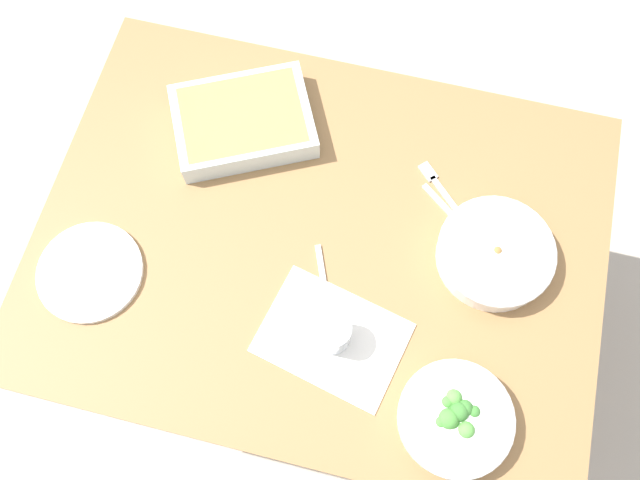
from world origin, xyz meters
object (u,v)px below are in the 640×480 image
(side_plate, at_px, (90,272))
(spoon_spare, at_px, (326,296))
(stew_bowl, at_px, (495,253))
(broccoli_bowl, at_px, (455,418))
(spoon_by_stew, at_px, (459,223))
(fork_on_table, at_px, (442,190))
(drink_cup, at_px, (333,334))
(baking_dish, at_px, (243,121))
(spoon_by_broccoli, at_px, (442,399))

(side_plate, height_order, spoon_spare, side_plate)
(side_plate, relative_size, spoon_spare, 1.30)
(stew_bowl, height_order, broccoli_bowl, broccoli_bowl)
(side_plate, bearing_deg, broccoli_bowl, 171.72)
(spoon_by_stew, bearing_deg, stew_bowl, 142.15)
(fork_on_table, bearing_deg, broccoli_bowl, 102.49)
(side_plate, bearing_deg, drink_cup, 178.56)
(spoon_by_stew, xyz_separation_m, fork_on_table, (0.05, -0.07, -0.00))
(side_plate, distance_m, spoon_spare, 0.49)
(broccoli_bowl, relative_size, baking_dish, 0.60)
(side_plate, bearing_deg, stew_bowl, -164.02)
(spoon_spare, bearing_deg, spoon_by_stew, -136.44)
(stew_bowl, height_order, fork_on_table, stew_bowl)
(stew_bowl, xyz_separation_m, spoon_by_broccoli, (0.05, 0.31, -0.03))
(broccoli_bowl, bearing_deg, baking_dish, -42.63)
(spoon_by_broccoli, distance_m, spoon_spare, 0.31)
(broccoli_bowl, xyz_separation_m, spoon_by_stew, (0.06, -0.41, -0.03))
(drink_cup, bearing_deg, spoon_by_broccoli, 164.19)
(drink_cup, relative_size, spoon_by_broccoli, 0.56)
(baking_dish, height_order, spoon_spare, baking_dish)
(drink_cup, bearing_deg, spoon_spare, -67.65)
(baking_dish, relative_size, fork_on_table, 2.65)
(baking_dish, bearing_deg, broccoli_bowl, 137.37)
(side_plate, height_order, spoon_by_broccoli, side_plate)
(drink_cup, bearing_deg, spoon_by_stew, -123.89)
(baking_dish, xyz_separation_m, drink_cup, (-0.30, 0.42, 0.00))
(stew_bowl, bearing_deg, spoon_by_stew, -37.85)
(baking_dish, relative_size, side_plate, 1.67)
(broccoli_bowl, relative_size, spoon_by_stew, 1.47)
(broccoli_bowl, distance_m, spoon_by_broccoli, 0.05)
(broccoli_bowl, height_order, spoon_by_broccoli, broccoli_bowl)
(stew_bowl, relative_size, fork_on_table, 1.75)
(broccoli_bowl, xyz_separation_m, baking_dish, (0.57, -0.52, 0.00))
(spoon_by_stew, relative_size, spoon_by_broccoli, 0.99)
(baking_dish, distance_m, drink_cup, 0.52)
(drink_cup, height_order, fork_on_table, drink_cup)
(stew_bowl, relative_size, spoon_by_broccoli, 1.60)
(stew_bowl, xyz_separation_m, drink_cup, (0.29, 0.24, 0.01))
(baking_dish, xyz_separation_m, spoon_by_broccoli, (-0.54, 0.49, -0.03))
(drink_cup, bearing_deg, fork_on_table, -112.71)
(baking_dish, distance_m, spoon_by_stew, 0.52)
(stew_bowl, bearing_deg, spoon_spare, 27.35)
(baking_dish, relative_size, drink_cup, 4.31)
(spoon_by_stew, relative_size, spoon_spare, 0.89)
(side_plate, distance_m, fork_on_table, 0.77)
(stew_bowl, bearing_deg, baking_dish, -16.58)
(spoon_spare, distance_m, fork_on_table, 0.35)
(drink_cup, distance_m, spoon_by_broccoli, 0.25)
(baking_dish, xyz_separation_m, side_plate, (0.22, 0.41, -0.03))
(baking_dish, xyz_separation_m, spoon_by_stew, (-0.51, 0.11, -0.03))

